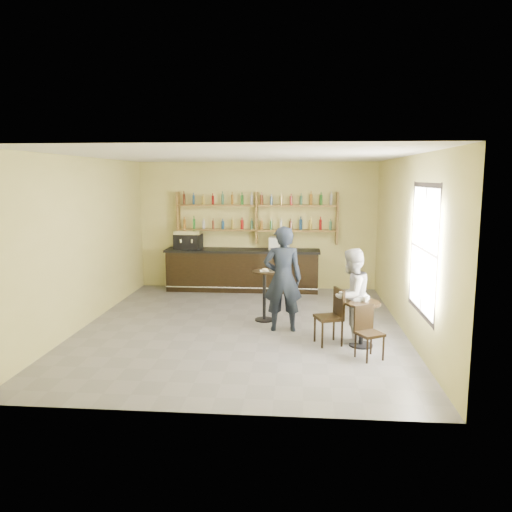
# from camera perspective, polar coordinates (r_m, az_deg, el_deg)

# --- Properties ---
(floor) EXTENTS (7.00, 7.00, 0.00)m
(floor) POSITION_cam_1_polar(r_m,az_deg,el_deg) (9.56, -1.61, -8.16)
(floor) COLOR slate
(floor) RESTS_ON ground
(ceiling) EXTENTS (7.00, 7.00, 0.00)m
(ceiling) POSITION_cam_1_polar(r_m,az_deg,el_deg) (9.14, -1.70, 11.38)
(ceiling) COLOR white
(ceiling) RESTS_ON wall_back
(wall_back) EXTENTS (7.00, 0.00, 7.00)m
(wall_back) POSITION_cam_1_polar(r_m,az_deg,el_deg) (12.68, 0.12, 3.48)
(wall_back) COLOR #CCC474
(wall_back) RESTS_ON floor
(wall_front) EXTENTS (7.00, 0.00, 7.00)m
(wall_front) POSITION_cam_1_polar(r_m,az_deg,el_deg) (5.80, -5.54, -3.19)
(wall_front) COLOR #CCC474
(wall_front) RESTS_ON floor
(wall_left) EXTENTS (0.00, 7.00, 7.00)m
(wall_left) POSITION_cam_1_polar(r_m,az_deg,el_deg) (10.00, -19.00, 1.51)
(wall_left) COLOR #CCC474
(wall_left) RESTS_ON floor
(wall_right) EXTENTS (0.00, 7.00, 7.00)m
(wall_right) POSITION_cam_1_polar(r_m,az_deg,el_deg) (9.37, 16.91, 1.13)
(wall_right) COLOR #CCC474
(wall_right) RESTS_ON floor
(window_pane) EXTENTS (0.00, 2.00, 2.00)m
(window_pane) POSITION_cam_1_polar(r_m,az_deg,el_deg) (8.19, 18.63, 0.67)
(window_pane) COLOR white
(window_pane) RESTS_ON wall_right
(window_frame) EXTENTS (0.04, 1.70, 2.10)m
(window_frame) POSITION_cam_1_polar(r_m,az_deg,el_deg) (8.19, 18.59, 0.67)
(window_frame) COLOR black
(window_frame) RESTS_ON wall_right
(shelf_unit) EXTENTS (4.00, 0.26, 1.40)m
(shelf_unit) POSITION_cam_1_polar(r_m,az_deg,el_deg) (12.53, 0.07, 4.38)
(shelf_unit) COLOR brown
(shelf_unit) RESTS_ON wall_back
(liquor_bottles) EXTENTS (3.68, 0.10, 1.00)m
(liquor_bottles) POSITION_cam_1_polar(r_m,az_deg,el_deg) (12.52, 0.07, 5.15)
(liquor_bottles) COLOR #8C5919
(liquor_bottles) RESTS_ON shelf_unit
(bar_counter) EXTENTS (3.84, 0.75, 1.04)m
(bar_counter) POSITION_cam_1_polar(r_m,az_deg,el_deg) (12.51, -1.55, -1.59)
(bar_counter) COLOR black
(bar_counter) RESTS_ON floor
(espresso_machine) EXTENTS (0.71, 0.52, 0.46)m
(espresso_machine) POSITION_cam_1_polar(r_m,az_deg,el_deg) (12.62, -7.75, 1.88)
(espresso_machine) COLOR black
(espresso_machine) RESTS_ON bar_counter
(pastry_case) EXTENTS (0.57, 0.47, 0.32)m
(pastry_case) POSITION_cam_1_polar(r_m,az_deg,el_deg) (12.34, 2.70, 1.44)
(pastry_case) COLOR silver
(pastry_case) RESTS_ON bar_counter
(pedestal_table) EXTENTS (0.55, 0.55, 1.00)m
(pedestal_table) POSITION_cam_1_polar(r_m,az_deg,el_deg) (9.88, 0.96, -4.57)
(pedestal_table) COLOR black
(pedestal_table) RESTS_ON floor
(napkin) EXTENTS (0.20, 0.20, 0.00)m
(napkin) POSITION_cam_1_polar(r_m,az_deg,el_deg) (9.77, 0.97, -1.70)
(napkin) COLOR white
(napkin) RESTS_ON pedestal_table
(donut) EXTENTS (0.12, 0.12, 0.04)m
(donut) POSITION_cam_1_polar(r_m,az_deg,el_deg) (9.76, 1.02, -1.57)
(donut) COLOR gold
(donut) RESTS_ON napkin
(cup_pedestal) EXTENTS (0.14, 0.14, 0.09)m
(cup_pedestal) POSITION_cam_1_polar(r_m,az_deg,el_deg) (9.85, 1.82, -1.37)
(cup_pedestal) COLOR white
(cup_pedestal) RESTS_ON pedestal_table
(man_main) EXTENTS (0.74, 0.52, 1.95)m
(man_main) POSITION_cam_1_polar(r_m,az_deg,el_deg) (9.16, 3.07, -2.62)
(man_main) COLOR black
(man_main) RESTS_ON floor
(cafe_table) EXTENTS (0.79, 0.79, 0.76)m
(cafe_table) POSITION_cam_1_polar(r_m,az_deg,el_deg) (8.63, 11.97, -7.61)
(cafe_table) COLOR black
(cafe_table) RESTS_ON floor
(cup_cafe) EXTENTS (0.13, 0.13, 0.10)m
(cup_cafe) POSITION_cam_1_polar(r_m,az_deg,el_deg) (8.52, 12.40, -4.84)
(cup_cafe) COLOR white
(cup_cafe) RESTS_ON cafe_table
(chair_west) EXTENTS (0.53, 0.53, 0.96)m
(chair_west) POSITION_cam_1_polar(r_m,az_deg,el_deg) (8.60, 8.29, -6.90)
(chair_west) COLOR black
(chair_west) RESTS_ON floor
(chair_south) EXTENTS (0.49, 0.49, 0.83)m
(chair_south) POSITION_cam_1_polar(r_m,az_deg,el_deg) (8.06, 12.86, -8.59)
(chair_south) COLOR black
(chair_south) RESTS_ON floor
(patron_second) EXTENTS (0.98, 1.00, 1.63)m
(patron_second) POSITION_cam_1_polar(r_m,az_deg,el_deg) (8.72, 10.82, -4.46)
(patron_second) COLOR #9F9FA4
(patron_second) RESTS_ON floor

